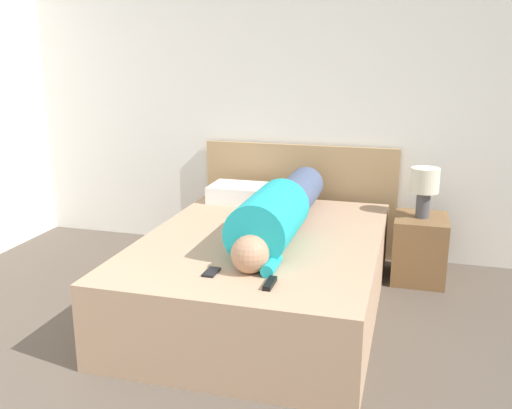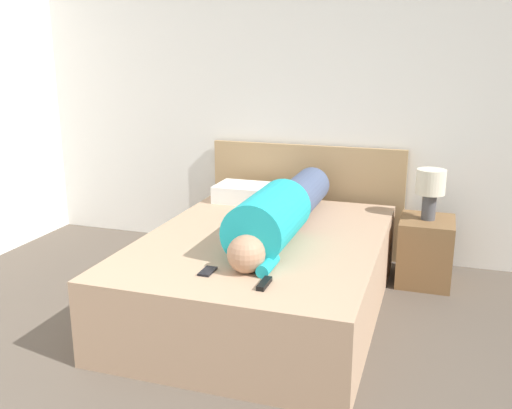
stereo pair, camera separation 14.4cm
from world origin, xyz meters
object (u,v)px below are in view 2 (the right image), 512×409
at_px(pillow_near_headboard, 250,193).
at_px(person_lying, 281,212).
at_px(tv_remote, 264,284).
at_px(bed, 263,273).
at_px(cell_phone, 208,271).
at_px(nightstand, 425,251).
at_px(table_lamp, 431,187).

bearing_deg(pillow_near_headboard, person_lying, -58.23).
bearing_deg(person_lying, tv_remote, -79.91).
height_order(bed, tv_remote, tv_remote).
bearing_deg(cell_phone, bed, 81.37).
distance_m(bed, nightstand, 1.25).
distance_m(pillow_near_headboard, tv_remote, 1.66).
height_order(bed, table_lamp, table_lamp).
xyz_separation_m(nightstand, cell_phone, (-1.08, -1.45, 0.26)).
bearing_deg(table_lamp, nightstand, 0.00).
height_order(bed, pillow_near_headboard, pillow_near_headboard).
relative_size(person_lying, pillow_near_headboard, 3.16).
relative_size(bed, cell_phone, 15.57).
bearing_deg(nightstand, pillow_near_headboard, 179.07).
bearing_deg(table_lamp, person_lying, -140.89).
xyz_separation_m(pillow_near_headboard, cell_phone, (0.26, -1.47, -0.06)).
height_order(nightstand, cell_phone, cell_phone).
bearing_deg(pillow_near_headboard, table_lamp, -0.93).
distance_m(bed, pillow_near_headboard, 0.94).
xyz_separation_m(nightstand, person_lying, (-0.88, -0.72, 0.41)).
distance_m(nightstand, pillow_near_headboard, 1.38).
xyz_separation_m(table_lamp, pillow_near_headboard, (-1.34, 0.02, -0.16)).
bearing_deg(bed, nightstand, 38.82).
height_order(nightstand, tv_remote, tv_remote).
relative_size(table_lamp, cell_phone, 2.77).
bearing_deg(tv_remote, person_lying, 100.09).
xyz_separation_m(nightstand, pillow_near_headboard, (-1.34, 0.02, 0.32)).
xyz_separation_m(table_lamp, tv_remote, (-0.74, -1.53, -0.21)).
height_order(nightstand, table_lamp, table_lamp).
bearing_deg(nightstand, bed, -141.18).
bearing_deg(person_lying, table_lamp, 39.11).
bearing_deg(pillow_near_headboard, tv_remote, -68.79).
xyz_separation_m(bed, person_lying, (0.09, 0.07, 0.40)).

